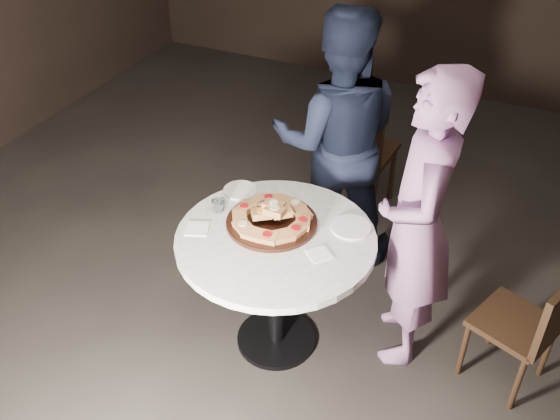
% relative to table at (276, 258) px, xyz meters
% --- Properties ---
extents(floor, '(7.00, 7.00, 0.00)m').
position_rel_table_xyz_m(floor, '(-0.05, 0.13, -0.62)').
color(floor, black).
rests_on(floor, ground).
extents(table, '(1.04, 1.04, 0.76)m').
position_rel_table_xyz_m(table, '(0.00, 0.00, 0.00)').
color(table, black).
rests_on(table, ground).
extents(serving_board, '(0.52, 0.52, 0.02)m').
position_rel_table_xyz_m(serving_board, '(-0.06, 0.08, 0.15)').
color(serving_board, black).
rests_on(serving_board, table).
extents(focaccia_pile, '(0.42, 0.40, 0.11)m').
position_rel_table_xyz_m(focaccia_pile, '(-0.06, 0.09, 0.19)').
color(focaccia_pile, '#A97541').
rests_on(focaccia_pile, serving_board).
extents(plate_left, '(0.20, 0.20, 0.01)m').
position_rel_table_xyz_m(plate_left, '(-0.35, 0.28, 0.15)').
color(plate_left, white).
rests_on(plate_left, table).
extents(plate_right, '(0.26, 0.26, 0.01)m').
position_rel_table_xyz_m(plate_right, '(0.32, 0.22, 0.15)').
color(plate_right, white).
rests_on(plate_right, table).
extents(water_glass, '(0.09, 0.09, 0.07)m').
position_rel_table_xyz_m(water_glass, '(-0.36, 0.07, 0.18)').
color(water_glass, silver).
rests_on(water_glass, table).
extents(napkin_near, '(0.15, 0.15, 0.01)m').
position_rel_table_xyz_m(napkin_near, '(-0.39, -0.11, 0.14)').
color(napkin_near, white).
rests_on(napkin_near, table).
extents(napkin_far, '(0.15, 0.15, 0.01)m').
position_rel_table_xyz_m(napkin_far, '(0.25, -0.04, 0.14)').
color(napkin_far, white).
rests_on(napkin_far, table).
extents(chair_far, '(0.45, 0.47, 0.91)m').
position_rel_table_xyz_m(chair_far, '(-0.03, 1.37, -0.10)').
color(chair_far, black).
rests_on(chair_far, ground).
extents(chair_right, '(0.48, 0.47, 0.77)m').
position_rel_table_xyz_m(chair_right, '(1.26, 0.26, -0.17)').
color(chair_right, black).
rests_on(chair_right, ground).
extents(diner_navy, '(0.97, 0.87, 1.65)m').
position_rel_table_xyz_m(diner_navy, '(-0.02, 0.92, 0.21)').
color(diner_navy, black).
rests_on(diner_navy, ground).
extents(diner_teal, '(0.56, 0.70, 1.66)m').
position_rel_table_xyz_m(diner_teal, '(0.63, 0.29, 0.21)').
color(diner_teal, '#865E94').
rests_on(diner_teal, ground).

